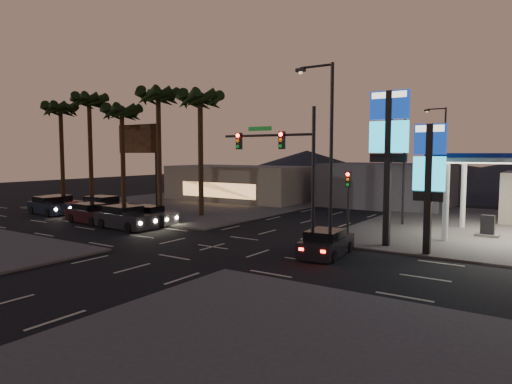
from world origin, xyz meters
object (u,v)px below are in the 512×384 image
Objects in this scene: pylon_sign_short at (429,169)px; traffic_signal_mast at (286,158)px; car_lane_b_front at (149,216)px; pylon_sign_tall at (389,137)px; car_lane_b_mid at (104,206)px; suv_station at (326,243)px; car_lane_b_rear at (60,203)px; car_lane_a_rear at (50,206)px; car_lane_a_mid at (91,214)px; car_lane_a_front at (125,218)px.

traffic_signal_mast reaches higher than pylon_sign_short.
pylon_sign_tall is at bearing 4.95° from car_lane_b_front.
car_lane_b_mid reaches higher than suv_station.
pylon_sign_short is at bearing 19.13° from traffic_signal_mast.
car_lane_b_mid is 6.17m from car_lane_b_rear.
suv_station is (27.90, -1.49, -0.07)m from car_lane_a_rear.
car_lane_b_front is 0.98× the size of car_lane_b_rear.
car_lane_b_front is at bearing -11.18° from car_lane_b_mid.
pylon_sign_tall reaches higher than car_lane_a_mid.
traffic_signal_mast reaches higher than car_lane_b_mid.
traffic_signal_mast is at bearing -6.68° from car_lane_b_rear.
car_lane_a_rear is at bearing -51.76° from car_lane_b_rear.
pylon_sign_short is (2.50, -1.00, -1.74)m from pylon_sign_tall.
traffic_signal_mast is (-4.74, -3.51, -1.17)m from pylon_sign_tall.
car_lane_a_front is (-18.00, -3.86, -5.63)m from pylon_sign_tall.
car_lane_b_rear is 29.71m from suv_station.
car_lane_a_front is 8.23m from car_lane_b_mid.
pylon_sign_short reaches higher than suv_station.
car_lane_b_rear is (-33.99, 0.62, -3.98)m from pylon_sign_short.
car_lane_b_front is (-20.47, -0.56, -4.00)m from pylon_sign_short.
car_lane_a_rear reaches higher than suv_station.
pylon_sign_short is 25.44m from car_lane_a_mid.
traffic_signal_mast is 1.56× the size of car_lane_a_front.
pylon_sign_short is 1.48× the size of car_lane_a_mid.
pylon_sign_tall is 1.72× the size of car_lane_b_mid.
car_lane_a_front is 1.12× the size of car_lane_b_rear.
traffic_signal_mast is 5.35m from suv_station.
car_lane_a_front is at bearing -90.83° from car_lane_b_front.
pylon_sign_short is 20.86m from car_lane_b_front.
pylon_sign_tall is at bearing 0.23° from car_lane_b_mid.
car_lane_a_front is 1.14× the size of car_lane_b_front.
car_lane_a_rear is (-32.39, -1.40, -3.92)m from pylon_sign_short.
car_lane_a_mid is (-4.50, 0.37, -0.06)m from car_lane_a_front.
car_lane_b_mid is at bearing 2.54° from car_lane_b_rear.
car_lane_a_front reaches higher than car_lane_b_front.
pylon_sign_short is 6.68m from suv_station.
pylon_sign_short is 1.59× the size of suv_station.
suv_station is at bearing -147.21° from pylon_sign_short.
car_lane_b_rear is (-6.17, -0.27, -0.10)m from car_lane_b_mid.
pylon_sign_tall is 1.90× the size of car_lane_a_mid.
traffic_signal_mast is 1.74× the size of car_lane_b_rear.
suv_station is at bearing -3.06° from car_lane_a_rear.
car_lane_b_mid is 1.19× the size of suv_station.
suv_station is (-4.49, -2.89, -4.00)m from pylon_sign_short.
car_lane_a_mid is at bearing 175.25° from car_lane_a_front.
car_lane_a_front is (-13.26, -0.35, -4.46)m from traffic_signal_mast.
car_lane_b_front is 13.57m from car_lane_b_rear.
pylon_sign_tall is 23.47m from car_lane_a_mid.
car_lane_a_front is at bearing -167.90° from pylon_sign_tall.
car_lane_b_rear is at bearing 173.20° from suv_station.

